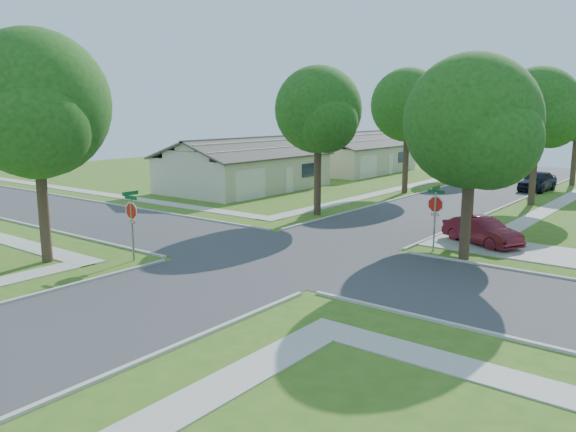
% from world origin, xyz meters
% --- Properties ---
extents(ground, '(100.00, 100.00, 0.00)m').
position_xyz_m(ground, '(0.00, 0.00, 0.00)').
color(ground, '#365E19').
rests_on(ground, ground).
extents(road_ns, '(7.00, 100.00, 0.02)m').
position_xyz_m(road_ns, '(0.00, 0.00, 0.00)').
color(road_ns, '#333335').
rests_on(road_ns, ground).
extents(sidewalk_ne, '(1.20, 40.00, 0.04)m').
position_xyz_m(sidewalk_ne, '(6.10, 26.00, 0.02)').
color(sidewalk_ne, '#9E9B91').
rests_on(sidewalk_ne, ground).
extents(sidewalk_nw, '(1.20, 40.00, 0.04)m').
position_xyz_m(sidewalk_nw, '(-6.10, 26.00, 0.02)').
color(sidewalk_nw, '#9E9B91').
rests_on(sidewalk_nw, ground).
extents(driveway, '(8.80, 3.60, 0.05)m').
position_xyz_m(driveway, '(7.90, 7.10, 0.03)').
color(driveway, '#9E9B91').
rests_on(driveway, ground).
extents(stop_sign_sw, '(1.05, 0.80, 2.98)m').
position_xyz_m(stop_sign_sw, '(-4.70, -4.70, 2.03)').
color(stop_sign_sw, gray).
rests_on(stop_sign_sw, ground).
extents(stop_sign_ne, '(1.05, 0.80, 2.98)m').
position_xyz_m(stop_sign_ne, '(4.70, 4.70, 2.03)').
color(stop_sign_ne, gray).
rests_on(stop_sign_ne, ground).
extents(tree_e_near, '(4.97, 4.80, 8.28)m').
position_xyz_m(tree_e_near, '(4.75, 9.01, 5.64)').
color(tree_e_near, '#38281C').
rests_on(tree_e_near, ground).
extents(tree_e_mid, '(5.59, 5.40, 9.21)m').
position_xyz_m(tree_e_mid, '(4.76, 21.01, 6.25)').
color(tree_e_mid, '#38281C').
rests_on(tree_e_mid, ground).
extents(tree_w_near, '(5.38, 5.20, 8.97)m').
position_xyz_m(tree_w_near, '(-4.64, 9.01, 6.12)').
color(tree_w_near, '#38281C').
rests_on(tree_w_near, ground).
extents(tree_w_mid, '(5.80, 5.60, 9.56)m').
position_xyz_m(tree_w_mid, '(-4.64, 21.01, 6.49)').
color(tree_w_mid, '#38281C').
rests_on(tree_w_mid, ground).
extents(tree_w_far, '(4.76, 4.60, 8.04)m').
position_xyz_m(tree_w_far, '(-4.65, 34.01, 5.51)').
color(tree_w_far, '#38281C').
rests_on(tree_w_far, ground).
extents(tree_sw_corner, '(6.21, 6.00, 9.55)m').
position_xyz_m(tree_sw_corner, '(-7.44, -6.99, 6.26)').
color(tree_sw_corner, '#38281C').
rests_on(tree_sw_corner, ground).
extents(tree_ne_corner, '(5.80, 5.60, 8.66)m').
position_xyz_m(tree_ne_corner, '(6.36, 4.21, 5.59)').
color(tree_ne_corner, '#38281C').
rests_on(tree_ne_corner, ground).
extents(house_nw_near, '(8.42, 13.60, 4.23)m').
position_xyz_m(house_nw_near, '(-15.99, 15.00, 1.52)').
color(house_nw_near, '#B0A68B').
rests_on(house_nw_near, ground).
extents(house_nw_far, '(8.42, 13.60, 4.23)m').
position_xyz_m(house_nw_far, '(-15.99, 32.00, 1.52)').
color(house_nw_far, '#B0A68B').
rests_on(house_nw_far, ground).
extents(car_driveway, '(4.20, 2.94, 1.31)m').
position_xyz_m(car_driveway, '(6.00, 7.31, 0.66)').
color(car_driveway, '#51101A').
rests_on(car_driveway, ground).
extents(car_curb_east, '(2.25, 4.83, 1.60)m').
position_xyz_m(car_curb_east, '(3.20, 28.57, 0.80)').
color(car_curb_east, black).
rests_on(car_curb_east, ground).
extents(car_curb_west, '(2.15, 4.80, 1.37)m').
position_xyz_m(car_curb_west, '(-1.20, 35.64, 0.68)').
color(car_curb_west, black).
rests_on(car_curb_west, ground).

